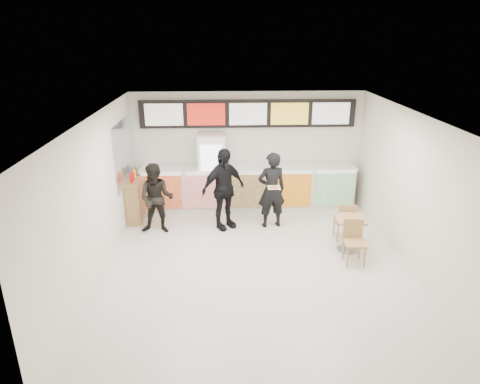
{
  "coord_description": "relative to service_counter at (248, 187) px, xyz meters",
  "views": [
    {
      "loc": [
        -0.66,
        -7.45,
        4.4
      ],
      "look_at": [
        -0.29,
        1.2,
        1.15
      ],
      "focal_mm": 32.0,
      "sensor_mm": 36.0,
      "label": 1
    }
  ],
  "objects": [
    {
      "name": "pizza_slice",
      "position": [
        0.48,
        -1.63,
        0.58
      ],
      "size": [
        0.36,
        0.36,
        0.02
      ],
      "color": "beige",
      "rests_on": "customer_main"
    },
    {
      "name": "mirror_panel",
      "position": [
        -2.99,
        -0.64,
        1.18
      ],
      "size": [
        0.01,
        2.0,
        1.5
      ],
      "primitive_type": "cube",
      "color": "#B2B7BF",
      "rests_on": "wall_left"
    },
    {
      "name": "service_counter",
      "position": [
        0.0,
        0.0,
        0.0
      ],
      "size": [
        5.56,
        0.77,
        1.14
      ],
      "color": "silver",
      "rests_on": "floor"
    },
    {
      "name": "customer_left",
      "position": [
        -2.18,
        -1.4,
        0.26
      ],
      "size": [
        0.86,
        0.69,
        1.66
      ],
      "primitive_type": "imported",
      "rotation": [
        0.0,
        0.0,
        -0.09
      ],
      "color": "black",
      "rests_on": "floor"
    },
    {
      "name": "wall_back",
      "position": [
        -0.0,
        0.41,
        0.93
      ],
      "size": [
        6.0,
        0.0,
        6.0
      ],
      "primitive_type": "plane",
      "rotation": [
        1.57,
        0.0,
        0.0
      ],
      "color": "silver",
      "rests_on": "floor"
    },
    {
      "name": "wall_left",
      "position": [
        -3.0,
        -3.09,
        0.93
      ],
      "size": [
        0.0,
        7.0,
        7.0
      ],
      "primitive_type": "plane",
      "rotation": [
        1.57,
        0.0,
        1.57
      ],
      "color": "silver",
      "rests_on": "floor"
    },
    {
      "name": "drinks_fridge",
      "position": [
        -0.93,
        0.02,
        0.43
      ],
      "size": [
        0.7,
        0.67,
        2.0
      ],
      "color": "white",
      "rests_on": "floor"
    },
    {
      "name": "ceiling",
      "position": [
        -0.0,
        -3.09,
        2.43
      ],
      "size": [
        7.0,
        7.0,
        0.0
      ],
      "primitive_type": "plane",
      "rotation": [
        3.14,
        0.0,
        0.0
      ],
      "color": "white",
      "rests_on": "wall_back"
    },
    {
      "name": "wall_right",
      "position": [
        3.0,
        -3.09,
        0.93
      ],
      "size": [
        0.0,
        7.0,
        7.0
      ],
      "primitive_type": "plane",
      "rotation": [
        1.57,
        0.0,
        -1.57
      ],
      "color": "silver",
      "rests_on": "floor"
    },
    {
      "name": "customer_mid",
      "position": [
        -0.65,
        -1.21,
        0.4
      ],
      "size": [
        1.21,
        1.03,
        1.95
      ],
      "primitive_type": "imported",
      "rotation": [
        0.0,
        0.0,
        0.59
      ],
      "color": "black",
      "rests_on": "floor"
    },
    {
      "name": "cafe_table",
      "position": [
        2.0,
        -2.47,
        -0.05
      ],
      "size": [
        0.65,
        1.55,
        0.89
      ],
      "rotation": [
        0.0,
        0.0,
        -0.07
      ],
      "color": "tan",
      "rests_on": "floor"
    },
    {
      "name": "condiment_ledge",
      "position": [
        -2.82,
        -0.65,
        -0.04
      ],
      "size": [
        0.38,
        0.94,
        1.25
      ],
      "color": "tan",
      "rests_on": "floor"
    },
    {
      "name": "menu_board",
      "position": [
        0.0,
        0.32,
        1.88
      ],
      "size": [
        5.5,
        0.14,
        0.7
      ],
      "color": "black",
      "rests_on": "wall_back"
    },
    {
      "name": "floor",
      "position": [
        -0.0,
        -3.09,
        -0.57
      ],
      "size": [
        7.0,
        7.0,
        0.0
      ],
      "primitive_type": "plane",
      "color": "beige",
      "rests_on": "ground"
    },
    {
      "name": "customer_main",
      "position": [
        0.48,
        -1.18,
        0.35
      ],
      "size": [
        0.74,
        0.56,
        1.84
      ],
      "primitive_type": "imported",
      "rotation": [
        0.0,
        0.0,
        3.33
      ],
      "color": "black",
      "rests_on": "floor"
    }
  ]
}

